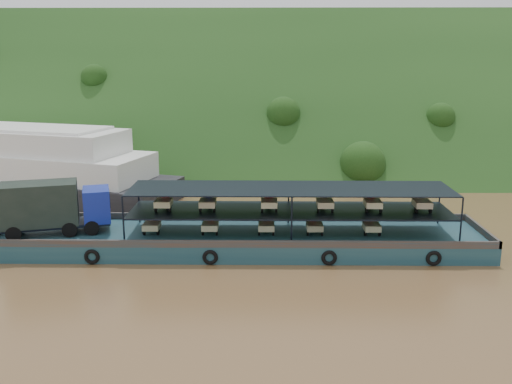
{
  "coord_description": "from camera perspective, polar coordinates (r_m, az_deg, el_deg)",
  "views": [
    {
      "loc": [
        -1.43,
        -41.05,
        13.78
      ],
      "look_at": [
        -2.0,
        3.0,
        3.2
      ],
      "focal_mm": 40.0,
      "sensor_mm": 36.0,
      "label": 1
    }
  ],
  "objects": [
    {
      "name": "cargo_barge",
      "position": [
        41.72,
        -3.81,
        -4.0
      ],
      "size": [
        35.0,
        7.18,
        5.01
      ],
      "color": "#143846",
      "rests_on": "ground"
    },
    {
      "name": "passenger_ferry",
      "position": [
        62.78,
        -23.33,
        2.53
      ],
      "size": [
        35.47,
        18.27,
        6.98
      ],
      "rotation": [
        0.0,
        0.0,
        -0.3
      ],
      "color": "black",
      "rests_on": "ground"
    },
    {
      "name": "ground",
      "position": [
        43.32,
        2.6,
        -5.06
      ],
      "size": [
        160.0,
        160.0,
        0.0
      ],
      "primitive_type": "plane",
      "color": "brown",
      "rests_on": "ground"
    },
    {
      "name": "hillside",
      "position": [
        78.28,
        1.78,
        3.36
      ],
      "size": [
        140.0,
        39.6,
        39.6
      ],
      "primitive_type": "cube",
      "rotation": [
        0.79,
        0.0,
        0.0
      ],
      "color": "#183814",
      "rests_on": "ground"
    }
  ]
}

